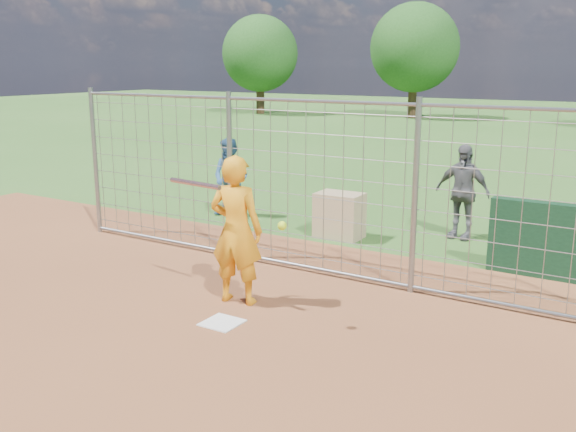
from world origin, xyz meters
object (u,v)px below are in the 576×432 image
Objects in this scene: equipment_bin at (339,215)px; bystander_a at (231,178)px; batter at (236,230)px; bystander_b at (462,192)px.

bystander_a is at bearing 173.06° from equipment_bin.
batter is 1.21× the size of bystander_a.
bystander_b is at bearing 29.66° from equipment_bin.
batter reaches higher than bystander_b.
batter is 1.15× the size of bystander_b.
equipment_bin is (2.56, -0.25, -0.39)m from bystander_a.
bystander_b is 2.17m from equipment_bin.
bystander_a is 0.95× the size of bystander_b.
batter is 3.56m from equipment_bin.
bystander_a is 2.60m from equipment_bin.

